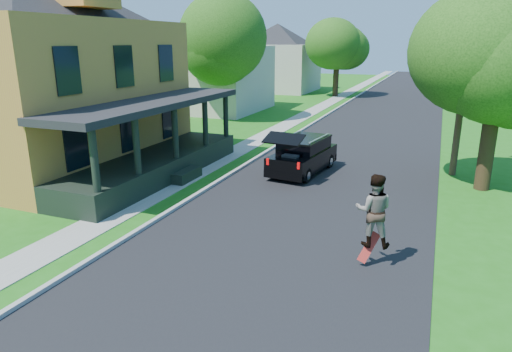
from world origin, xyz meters
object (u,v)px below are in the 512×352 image
at_px(tree_right_near, 500,52).
at_px(black_suv, 303,155).
at_px(utility_pole_near, 467,53).
at_px(skateboarder, 374,210).

bearing_deg(tree_right_near, black_suv, -176.63).
bearing_deg(utility_pole_near, black_suv, -168.86).
xyz_separation_m(black_suv, tree_right_near, (6.86, 0.40, 4.23)).
height_order(skateboarder, tree_right_near, tree_right_near).
relative_size(skateboarder, tree_right_near, 0.24).
distance_m(tree_right_near, utility_pole_near, 1.90).
distance_m(black_suv, skateboarder, 8.33).
height_order(black_suv, skateboarder, skateboarder).
bearing_deg(tree_right_near, skateboarder, -110.97).
bearing_deg(skateboarder, utility_pole_near, -110.35).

